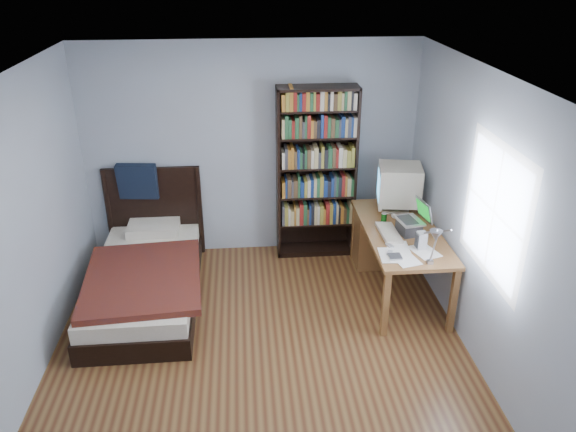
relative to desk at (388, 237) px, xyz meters
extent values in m
plane|color=#522B18|center=(-1.50, -1.44, -0.42)|extent=(4.20, 4.20, 0.00)
plane|color=white|center=(-1.50, -1.44, 2.08)|extent=(4.20, 4.20, 0.00)
cube|color=#B0C0CF|center=(-1.50, 0.66, 0.83)|extent=(3.80, 0.04, 2.50)
cube|color=#B0C0CF|center=(-3.40, -1.44, 0.83)|extent=(0.04, 4.20, 2.50)
cube|color=#B0C0CF|center=(0.40, -1.44, 0.83)|extent=(0.04, 4.20, 2.50)
cube|color=white|center=(0.38, -1.59, 1.03)|extent=(0.01, 1.14, 1.14)
cube|color=white|center=(0.38, -1.59, 1.03)|extent=(0.01, 1.00, 1.00)
cube|color=brown|center=(0.00, -0.45, 0.29)|extent=(0.75, 1.62, 0.04)
cube|color=brown|center=(-0.32, -1.21, -0.07)|extent=(0.06, 0.06, 0.69)
cube|color=brown|center=(0.32, -1.21, -0.07)|extent=(0.06, 0.06, 0.69)
cube|color=brown|center=(-0.32, 0.31, -0.07)|extent=(0.06, 0.06, 0.69)
cube|color=brown|center=(0.32, 0.31, -0.07)|extent=(0.06, 0.06, 0.69)
cube|color=brown|center=(0.00, 0.14, -0.07)|extent=(0.69, 0.40, 0.68)
cube|color=#BCB49C|center=(0.06, 0.03, 0.33)|extent=(0.32, 0.29, 0.03)
cylinder|color=#BCB49C|center=(0.06, 0.03, 0.38)|extent=(0.11, 0.11, 0.07)
cube|color=#BCB49C|center=(0.09, 0.03, 0.62)|extent=(0.51, 0.49, 0.42)
cube|color=#BAAE9B|center=(-0.13, 0.03, 0.62)|extent=(0.11, 0.44, 0.44)
cube|color=#3E9CE0|center=(-0.15, 0.03, 0.62)|extent=(0.07, 0.33, 0.29)
cube|color=#2D2D30|center=(0.05, -0.53, 0.38)|extent=(0.23, 0.26, 0.13)
cube|color=#AFAEB3|center=(0.05, -0.53, 0.46)|extent=(0.27, 0.33, 0.02)
cube|color=#2D2D30|center=(0.03, -0.53, 0.47)|extent=(0.18, 0.25, 0.00)
cube|color=#AFAEB3|center=(0.19, -0.53, 0.57)|extent=(0.12, 0.30, 0.21)
cube|color=#0CBF26|center=(0.17, -0.53, 0.57)|extent=(0.09, 0.24, 0.16)
cube|color=#99999E|center=(0.07, -1.15, 0.33)|extent=(0.05, 0.04, 0.04)
cylinder|color=#99999E|center=(0.07, -1.21, 0.52)|extent=(0.02, 0.13, 0.35)
cylinder|color=#99999E|center=(0.01, -1.40, 0.77)|extent=(0.14, 0.29, 0.17)
cone|color=#99999E|center=(-0.05, -1.53, 0.81)|extent=(0.11, 0.11, 0.09)
cube|color=#BAAE9B|center=(-0.16, -0.54, 0.33)|extent=(0.19, 0.45, 0.04)
cube|color=gray|center=(0.07, -0.86, 0.40)|extent=(0.09, 0.09, 0.17)
cylinder|color=#07390C|center=(-0.15, -0.27, 0.37)|extent=(0.06, 0.06, 0.11)
ellipsoid|color=silver|center=(0.00, -0.16, 0.33)|extent=(0.07, 0.12, 0.04)
cube|color=#AFAEB3|center=(-0.21, -0.80, 0.32)|extent=(0.07, 0.10, 0.02)
cube|color=gray|center=(-0.25, -0.94, 0.32)|extent=(0.08, 0.10, 0.02)
cube|color=gray|center=(-0.22, -1.03, 0.33)|extent=(0.12, 0.12, 0.02)
cube|color=black|center=(-1.21, 0.50, 0.59)|extent=(0.03, 0.30, 2.02)
cube|color=black|center=(-0.33, 0.50, 0.59)|extent=(0.03, 0.30, 2.02)
cube|color=black|center=(-0.77, 0.50, 1.58)|extent=(0.91, 0.30, 0.03)
cube|color=black|center=(-0.77, 0.50, -0.39)|extent=(0.91, 0.30, 0.06)
cube|color=black|center=(-0.77, 0.64, 0.59)|extent=(0.91, 0.02, 2.02)
cube|color=olive|center=(-0.77, 0.48, 0.62)|extent=(0.83, 0.22, 1.82)
cube|color=black|center=(-2.66, -0.39, -0.31)|extent=(1.07, 2.11, 0.22)
cube|color=beige|center=(-2.66, -0.39, -0.12)|extent=(1.03, 2.05, 0.16)
cube|color=#9B2F0E|center=(-2.63, -0.66, -0.01)|extent=(1.22, 1.45, 0.07)
cube|color=beige|center=(-2.66, 0.41, 0.01)|extent=(0.58, 0.37, 0.12)
cube|color=black|center=(-2.66, 0.62, 0.13)|extent=(1.11, 0.05, 1.10)
cylinder|color=black|center=(-3.19, 0.60, 0.13)|extent=(0.06, 0.06, 1.10)
cylinder|color=black|center=(-2.14, 0.60, 0.13)|extent=(0.06, 0.06, 1.10)
cube|color=black|center=(-2.81, 0.59, 0.53)|extent=(0.46, 0.20, 0.43)
camera|label=1|loc=(-1.61, -5.50, 2.91)|focal=35.00mm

